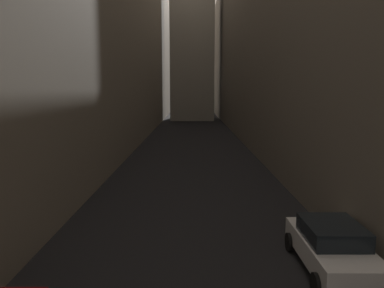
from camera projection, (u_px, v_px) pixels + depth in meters
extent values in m
plane|color=black|center=(192.00, 140.00, 41.99)|extent=(264.00, 264.00, 0.00)
cube|color=gray|center=(82.00, 30.00, 42.12)|extent=(14.31, 108.00, 25.01)
cube|color=#60594F|center=(290.00, 28.00, 42.11)|extent=(11.63, 108.00, 25.62)
cube|color=silver|center=(331.00, 250.00, 11.59)|extent=(1.84, 4.22, 0.69)
cube|color=black|center=(332.00, 232.00, 11.51)|extent=(1.69, 2.09, 0.55)
cylinder|color=black|center=(289.00, 242.00, 13.05)|extent=(0.22, 0.66, 0.66)
cylinder|color=black|center=(341.00, 242.00, 13.06)|extent=(0.22, 0.66, 0.66)
cylinder|color=black|center=(317.00, 284.00, 10.21)|extent=(0.22, 0.66, 0.66)
cylinder|color=black|center=(383.00, 284.00, 10.22)|extent=(0.22, 0.66, 0.66)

